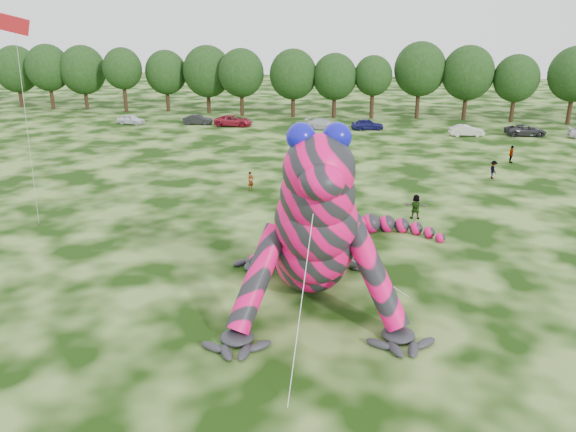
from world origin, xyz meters
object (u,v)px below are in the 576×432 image
Objects in this scene: tree_6 at (241,82)px; car_5 at (466,130)px; inflatable_gecko at (310,198)px; spectator_1 at (317,165)px; tree_12 at (515,88)px; car_3 at (324,124)px; tree_1 at (49,77)px; car_6 at (526,130)px; tree_8 at (335,86)px; tree_3 at (124,80)px; car_4 at (367,124)px; tree_9 at (373,87)px; spectator_0 at (251,181)px; spectator_5 at (416,207)px; car_1 at (198,120)px; tree_2 at (84,77)px; tree_7 at (293,83)px; flying_kite at (16,42)px; tree_11 at (467,83)px; spectator_3 at (511,154)px; car_0 at (131,119)px; tree_10 at (419,80)px; tree_5 at (208,79)px; spectator_2 at (493,170)px; car_2 at (234,121)px; tree_13 at (574,86)px; tree_4 at (166,81)px; tree_0 at (17,76)px.

tree_6 reaches higher than car_5.
inflatable_gecko is 10.85× the size of spectator_1.
car_3 is at bearing -157.91° from tree_12.
tree_1 is 2.06× the size of car_6.
tree_1 is 44.15m from tree_8.
tree_3 is 37.73m from car_4.
spectator_0 is (-8.71, -37.38, -3.55)m from tree_9.
inflatable_gecko reaches higher than spectator_5.
car_1 is 17.06m from car_3.
inflatable_gecko is 48.50m from car_6.
car_5 is (48.42, -10.59, -4.05)m from tree_3.
tree_2 is 33.00m from tree_7.
flying_kite is at bearing 133.32° from car_6.
car_1 is at bearing -164.88° from tree_11.
spectator_1 is 1.01× the size of spectator_3.
tree_9 reaches higher than spectator_3.
car_3 is (25.91, 0.42, 0.04)m from car_0.
spectator_5 reaches higher than spectator_3.
tree_10 is (8.09, 54.57, 0.57)m from inflatable_gecko.
inflatable_gecko is 1.91× the size of tree_1.
tree_7 is at bearing -0.59° from tree_3.
car_1 is 31.90m from spectator_0.
car_0 is at bearing -168.36° from tree_12.
tree_3 is at bearing 65.77° from car_4.
tree_11 is (12.72, 0.85, 0.70)m from tree_9.
tree_5 is 6.06× the size of spectator_2.
tree_10 reaches higher than tree_6.
tree_12 is at bearing -69.48° from car_0.
spectator_1 is at bearing -125.90° from tree_12.
car_2 is at bearing 62.28° from spectator_3.
tree_9 reaches higher than car_0.
tree_3 is 2.46× the size of car_1.
tree_8 is 5.10× the size of spectator_5.
flying_kite is 54.40m from tree_5.
spectator_0 is at bearing -126.21° from tree_12.
flying_kite is 3.56× the size of car_4.
tree_4 is at bearing 178.40° from tree_13.
car_4 is at bearing 17.69° from spectator_0.
car_1 is at bearing -17.87° from tree_0.
tree_0 is 18.97m from tree_3.
tree_13 reaches higher than tree_8.
car_5 is at bearing -18.64° from tree_6.
tree_8 is 31.20m from spectator_1.
spectator_0 is at bearing 56.38° from spectator_1.
tree_10 is at bearing -1.22° from spectator_2.
tree_9 is at bearing 21.06° from spectator_0.
inflatable_gecko is 4.88× the size of car_1.
tree_12 is 7.17m from tree_13.
tree_7 is 2.01× the size of car_3.
car_1 is at bearing -46.24° from spectator_1.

